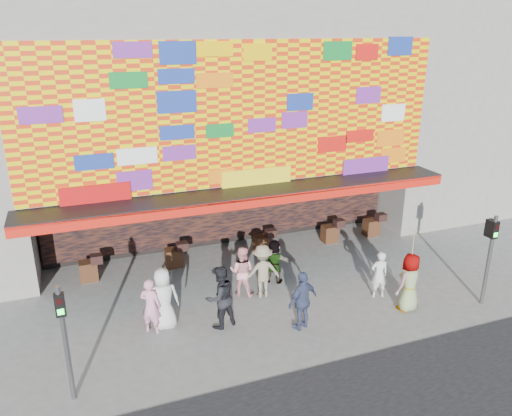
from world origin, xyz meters
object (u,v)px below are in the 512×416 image
at_px(parasol, 414,245).
at_px(ped_e, 303,300).
at_px(ped_a, 164,299).
at_px(ped_g, 409,282).
at_px(ped_f, 274,261).
at_px(ped_b, 151,306).
at_px(ped_d, 262,271).
at_px(ped_i, 242,271).
at_px(ped_c, 220,297).
at_px(signal_left, 64,331).
at_px(signal_right, 490,250).
at_px(ped_h, 379,274).

bearing_deg(parasol, ped_e, 176.21).
xyz_separation_m(ped_a, ped_g, (7.30, -1.68, -0.00)).
bearing_deg(ped_f, parasol, 170.71).
height_order(ped_b, ped_e, ped_e).
distance_m(ped_d, ped_i, 0.68).
xyz_separation_m(ped_f, ped_g, (3.21, -3.15, 0.17)).
relative_size(ped_c, ped_g, 1.02).
height_order(ped_e, ped_i, ped_e).
bearing_deg(ped_c, parasol, 151.99).
height_order(ped_a, ped_b, ped_a).
xyz_separation_m(ped_a, ped_d, (3.35, 0.71, -0.05)).
distance_m(signal_left, ped_b, 3.25).
distance_m(ped_a, ped_g, 7.49).
distance_m(signal_right, ped_d, 7.12).
height_order(ped_c, ped_d, ped_c).
bearing_deg(ped_a, ped_g, 168.94).
bearing_deg(ped_f, signal_left, 64.08).
xyz_separation_m(ped_a, ped_h, (6.89, -0.66, -0.15)).
bearing_deg(ped_e, signal_left, -12.67).
xyz_separation_m(signal_left, parasol, (9.92, 0.55, 0.35)).
bearing_deg(ped_e, ped_c, -42.58).
bearing_deg(ped_g, ped_e, -18.90).
height_order(ped_c, ped_f, ped_c).
bearing_deg(signal_right, ped_e, 172.59).
height_order(ped_e, parasol, parasol).
bearing_deg(ped_c, ped_a, -34.75).
distance_m(ped_a, ped_i, 2.94).
xyz_separation_m(ped_d, ped_g, (3.94, -2.39, 0.04)).
height_order(ped_a, ped_c, ped_c).
distance_m(ped_d, ped_g, 4.61).
height_order(ped_c, ped_g, ped_c).
bearing_deg(ped_b, ped_g, -156.72).
height_order(signal_right, ped_b, signal_right).
height_order(signal_right, ped_i, signal_right).
distance_m(ped_c, ped_g, 5.86).
height_order(ped_a, ped_g, ped_a).
height_order(signal_right, ped_d, signal_right).
height_order(ped_f, ped_h, ped_h).
distance_m(ped_f, ped_g, 4.50).
xyz_separation_m(ped_f, parasol, (3.21, -3.15, 1.43)).
distance_m(signal_left, parasol, 9.94).
bearing_deg(ped_i, ped_f, -128.95).
xyz_separation_m(ped_b, ped_h, (7.29, -0.58, -0.05)).
bearing_deg(ped_h, parasol, 122.13).
height_order(signal_left, ped_d, signal_left).
bearing_deg(parasol, ped_i, 149.25).
relative_size(signal_right, ped_i, 1.76).
relative_size(ped_c, ped_f, 1.24).
bearing_deg(signal_right, ped_a, 167.16).
xyz_separation_m(ped_d, ped_h, (3.54, -1.37, -0.11)).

